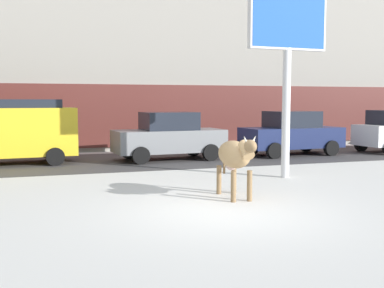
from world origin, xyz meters
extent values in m
plane|color=silver|center=(0.00, 0.00, 0.00)|extent=(120.00, 120.00, 0.00)
cube|color=#423F3F|center=(0.00, 8.83, 0.00)|extent=(60.00, 5.60, 0.01)
cube|color=gray|center=(0.00, 15.42, 6.50)|extent=(44.00, 6.00, 13.00)
cube|color=#5B2823|center=(0.00, 12.37, 1.60)|extent=(43.12, 0.10, 2.80)
ellipsoid|color=tan|center=(0.77, 1.35, 1.02)|extent=(0.65, 1.42, 0.64)
cylinder|color=olive|center=(0.95, 0.85, 0.35)|extent=(0.12, 0.12, 0.70)
cylinder|color=olive|center=(0.56, 0.87, 0.35)|extent=(0.12, 0.12, 0.70)
cylinder|color=olive|center=(0.98, 1.83, 0.35)|extent=(0.12, 0.12, 0.70)
cylinder|color=olive|center=(0.59, 1.84, 0.35)|extent=(0.12, 0.12, 0.70)
cylinder|color=tan|center=(0.75, 0.60, 1.20)|extent=(0.28, 0.49, 0.44)
ellipsoid|color=olive|center=(0.74, 0.38, 1.30)|extent=(0.25, 0.45, 0.28)
cone|color=beige|center=(0.85, 0.42, 1.46)|extent=(0.12, 0.06, 0.15)
cone|color=beige|center=(0.63, 0.42, 1.46)|extent=(0.12, 0.06, 0.15)
cylinder|color=olive|center=(0.80, 2.01, 0.77)|extent=(0.06, 0.06, 0.60)
ellipsoid|color=beige|center=(0.78, 1.52, 0.72)|extent=(0.25, 0.29, 0.20)
cylinder|color=silver|center=(3.37, 3.60, 1.90)|extent=(0.24, 0.24, 3.80)
cube|color=silver|center=(3.37, 3.60, 4.65)|extent=(2.53, 0.37, 1.82)
cube|color=#1E51B2|center=(3.37, 3.57, 4.65)|extent=(2.41, 0.32, 1.70)
cube|color=gold|center=(-4.60, 9.16, 1.17)|extent=(4.72, 2.21, 1.70)
cube|color=#1E232D|center=(-4.31, 9.18, 2.17)|extent=(3.11, 1.87, 0.30)
cylinder|color=black|center=(-3.18, 10.21, 0.32)|extent=(0.65, 0.26, 0.64)
cylinder|color=black|center=(-3.05, 8.32, 0.32)|extent=(0.65, 0.26, 0.64)
cube|color=slate|center=(1.18, 8.72, 0.74)|extent=(4.31, 2.04, 0.84)
cube|color=#1E232D|center=(1.18, 8.72, 1.50)|extent=(2.10, 1.68, 0.68)
cylinder|color=black|center=(2.48, 9.69, 0.32)|extent=(0.65, 0.26, 0.64)
cylinder|color=black|center=(2.60, 7.93, 0.32)|extent=(0.65, 0.26, 0.64)
cylinder|color=black|center=(-0.24, 9.50, 0.32)|extent=(0.65, 0.26, 0.64)
cylinder|color=black|center=(-0.12, 7.75, 0.32)|extent=(0.65, 0.26, 0.64)
cube|color=#19234C|center=(6.51, 8.75, 0.74)|extent=(4.31, 2.04, 0.84)
cube|color=#1E232D|center=(6.51, 8.75, 1.50)|extent=(2.10, 1.68, 0.68)
cylinder|color=black|center=(7.81, 9.72, 0.32)|extent=(0.65, 0.26, 0.64)
cylinder|color=black|center=(7.93, 7.97, 0.32)|extent=(0.65, 0.26, 0.64)
cylinder|color=black|center=(5.09, 9.54, 0.32)|extent=(0.65, 0.26, 0.64)
cylinder|color=black|center=(5.21, 7.78, 0.32)|extent=(0.65, 0.26, 0.64)
cylinder|color=black|center=(10.29, 9.13, 0.32)|extent=(0.65, 0.26, 0.64)
cylinder|color=#282833|center=(7.83, 12.08, 0.44)|extent=(0.24, 0.24, 0.88)
cube|color=brown|center=(7.83, 12.08, 1.20)|extent=(0.36, 0.22, 0.64)
sphere|color=#9E7051|center=(7.83, 12.08, 1.63)|extent=(0.20, 0.20, 0.20)
camera|label=1|loc=(-3.52, -8.81, 2.26)|focal=44.29mm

